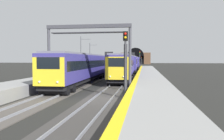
{
  "coord_description": "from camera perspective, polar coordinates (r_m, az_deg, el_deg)",
  "views": [
    {
      "loc": [
        -17.0,
        -3.26,
        3.23
      ],
      "look_at": [
        10.59,
        0.78,
        1.85
      ],
      "focal_mm": 36.0,
      "sensor_mm": 36.0,
      "label": 1
    }
  ],
  "objects": [
    {
      "name": "ground_plane",
      "position": [
        17.61,
        -2.5,
        -7.73
      ],
      "size": [
        320.0,
        320.0,
        0.0
      ],
      "primitive_type": "plane",
      "color": "black"
    },
    {
      "name": "platform_right",
      "position": [
        17.23,
        10.24,
        -6.34
      ],
      "size": [
        112.0,
        3.64,
        0.99
      ],
      "primitive_type": "cube",
      "color": "gray",
      "rests_on": "ground_plane"
    },
    {
      "name": "platform_left",
      "position": [
        20.85,
        -26.19,
        -4.99
      ],
      "size": [
        112.0,
        3.64,
        0.99
      ],
      "primitive_type": "cube",
      "color": "gray",
      "rests_on": "ground_plane"
    },
    {
      "name": "platform_right_edge_strip",
      "position": [
        17.18,
        5.0,
        -4.65
      ],
      "size": [
        112.0,
        0.5,
        0.01
      ],
      "primitive_type": "cube",
      "color": "yellow",
      "rests_on": "platform_right"
    },
    {
      "name": "track_main_line",
      "position": [
        17.6,
        -2.5,
        -7.6
      ],
      "size": [
        160.0,
        3.08,
        0.21
      ],
      "color": "#383533",
      "rests_on": "ground_plane"
    },
    {
      "name": "track_adjacent_line",
      "position": [
        19.02,
        -16.5,
        -6.93
      ],
      "size": [
        160.0,
        3.02,
        0.21
      ],
      "color": "#4C4742",
      "rests_on": "ground_plane"
    },
    {
      "name": "train_main_approaching",
      "position": [
        64.69,
        5.44,
        1.94
      ],
      "size": [
        80.03,
        3.08,
        4.78
      ],
      "rotation": [
        0.0,
        0.0,
        3.16
      ],
      "color": "navy",
      "rests_on": "ground_plane"
    },
    {
      "name": "train_adjacent_platform",
      "position": [
        39.4,
        -3.26,
        1.41
      ],
      "size": [
        42.6,
        3.09,
        4.8
      ],
      "rotation": [
        0.0,
        0.0,
        3.15
      ],
      "color": "navy",
      "rests_on": "ground_plane"
    },
    {
      "name": "railway_signal_near",
      "position": [
        17.95,
        3.43,
        2.6
      ],
      "size": [
        0.39,
        0.38,
        5.41
      ],
      "rotation": [
        0.0,
        0.0,
        3.14
      ],
      "color": "#38383D",
      "rests_on": "ground_plane"
    },
    {
      "name": "railway_signal_mid",
      "position": [
        68.38,
        7.05,
        2.97
      ],
      "size": [
        0.39,
        0.38,
        5.67
      ],
      "rotation": [
        0.0,
        0.0,
        3.14
      ],
      "color": "#38383D",
      "rests_on": "ground_plane"
    },
    {
      "name": "railway_signal_far",
      "position": [
        113.04,
        7.55,
        2.47
      ],
      "size": [
        0.39,
        0.38,
        4.26
      ],
      "rotation": [
        0.0,
        0.0,
        3.14
      ],
      "color": "#4C4C54",
      "rests_on": "ground_plane"
    },
    {
      "name": "overhead_signal_gantry",
      "position": [
        22.62,
        -6.04,
        7.41
      ],
      "size": [
        0.7,
        8.58,
        6.63
      ],
      "color": "#3F3F47",
      "rests_on": "ground_plane"
    },
    {
      "name": "tunnel_portal",
      "position": [
        137.53,
        6.0,
        2.96
      ],
      "size": [
        2.5,
        17.99,
        10.07
      ],
      "color": "brown",
      "rests_on": "ground_plane"
    },
    {
      "name": "catenary_mast_near",
      "position": [
        58.02,
        -5.59,
        3.38
      ],
      "size": [
        0.22,
        2.01,
        7.37
      ],
      "color": "#595B60",
      "rests_on": "ground_plane"
    },
    {
      "name": "catenary_mast_far",
      "position": [
        50.12,
        -7.84,
        3.92
      ],
      "size": [
        0.22,
        2.29,
        8.15
      ],
      "color": "#595B60",
      "rests_on": "ground_plane"
    }
  ]
}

